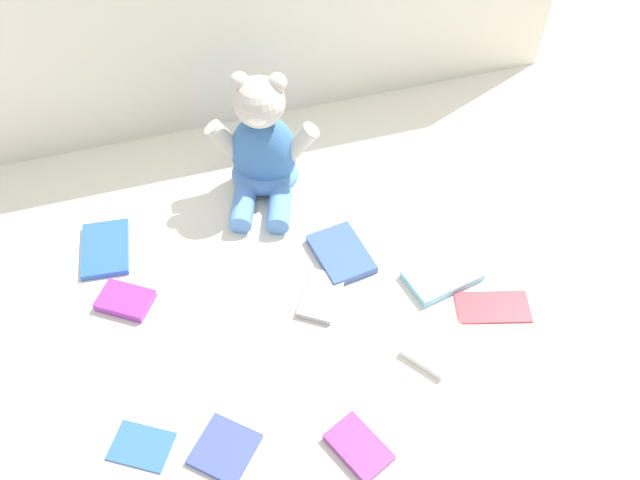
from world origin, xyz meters
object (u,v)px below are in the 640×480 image
object	(u,v)px
teddy_bear	(263,150)
book_case_4	(359,447)
book_case_5	(321,296)
book_case_3	(105,249)
book_case_7	(341,254)
book_case_2	(493,307)
book_case_1	(125,300)
book_case_0	(225,449)
book_case_6	(141,446)
book_case_9	(437,344)
book_case_8	(442,275)

from	to	relation	value
teddy_bear	book_case_4	xyz separation A→B (m)	(0.00, -0.62, -0.10)
book_case_4	teddy_bear	bearing A→B (deg)	-113.74
book_case_5	book_case_3	bearing A→B (deg)	1.89
book_case_3	book_case_7	distance (m)	0.47
teddy_bear	book_case_5	world-z (taller)	teddy_bear
book_case_2	book_case_7	xyz separation A→B (m)	(-0.23, 0.20, 0.00)
teddy_bear	book_case_1	xyz separation A→B (m)	(-0.33, -0.23, -0.10)
teddy_bear	book_case_0	world-z (taller)	teddy_bear
teddy_bear	book_case_5	size ratio (longest dim) A/B	2.58
book_case_5	book_case_6	size ratio (longest dim) A/B	1.15
book_case_3	book_case_4	distance (m)	0.64
teddy_bear	book_case_9	xyz separation A→B (m)	(0.20, -0.48, -0.10)
book_case_4	book_case_9	bearing A→B (deg)	-167.95
book_case_0	book_case_2	size ratio (longest dim) A/B	0.68
book_case_2	book_case_4	xyz separation A→B (m)	(-0.33, -0.19, 0.00)
book_case_8	teddy_bear	bearing A→B (deg)	-153.75
book_case_3	book_case_9	xyz separation A→B (m)	(0.55, -0.39, 0.00)
teddy_bear	book_case_0	xyz separation A→B (m)	(-0.21, -0.56, -0.10)
book_case_8	book_case_6	bearing A→B (deg)	-85.28
book_case_6	book_case_8	bearing A→B (deg)	137.05
book_case_1	book_case_9	distance (m)	0.58
book_case_0	book_case_8	bearing A→B (deg)	-23.02
teddy_bear	book_case_7	distance (m)	0.27
book_case_0	book_case_8	xyz separation A→B (m)	(0.47, 0.22, 0.00)
book_case_7	teddy_bear	bearing A→B (deg)	104.01
teddy_bear	book_case_5	bearing A→B (deg)	-65.58
book_case_6	book_case_7	xyz separation A→B (m)	(0.43, 0.28, 0.00)
book_case_7	book_case_9	bearing A→B (deg)	-75.60
book_case_6	book_case_1	bearing A→B (deg)	-150.73
book_case_3	book_case_8	xyz separation A→B (m)	(0.61, -0.26, 0.00)
book_case_2	book_case_6	size ratio (longest dim) A/B	1.43
teddy_bear	book_case_7	xyz separation A→B (m)	(0.10, -0.23, -0.10)
teddy_bear	book_case_4	world-z (taller)	teddy_bear
book_case_4	book_case_8	xyz separation A→B (m)	(0.26, 0.28, 0.00)
book_case_0	teddy_bear	bearing A→B (deg)	21.87
book_case_4	book_case_1	bearing A→B (deg)	-74.33
book_case_9	book_case_5	bearing A→B (deg)	11.03
book_case_0	book_case_1	xyz separation A→B (m)	(-0.12, 0.34, 0.00)
book_case_6	book_case_4	bearing A→B (deg)	103.30
book_case_2	book_case_4	distance (m)	0.38
book_case_0	book_case_7	bearing A→B (deg)	-0.69
book_case_1	book_case_3	world-z (taller)	book_case_1
teddy_bear	book_case_0	size ratio (longest dim) A/B	3.04
book_case_5	book_case_0	bearing A→B (deg)	79.49
book_case_4	book_case_5	world-z (taller)	book_case_4
book_case_0	book_case_3	xyz separation A→B (m)	(-0.14, 0.48, 0.00)
book_case_0	book_case_1	bearing A→B (deg)	61.61
book_case_2	book_case_8	distance (m)	0.11
book_case_8	book_case_9	size ratio (longest dim) A/B	1.23
teddy_bear	book_case_4	distance (m)	0.63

